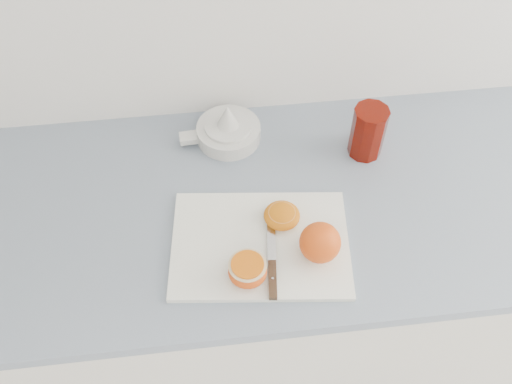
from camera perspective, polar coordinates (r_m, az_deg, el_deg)
The scene contains 8 objects.
counter at distance 1.67m, azimuth 5.69°, elevation -9.56°, with size 2.37×0.64×0.89m.
cutting_board at distance 1.21m, azimuth 0.43°, elevation -5.23°, with size 0.37×0.27×0.01m, color white.
whole_orange at distance 1.16m, azimuth 6.42°, elevation -5.05°, with size 0.08×0.08×0.08m.
half_orange at distance 1.14m, azimuth -0.85°, elevation -7.84°, with size 0.08×0.08×0.05m.
squeezed_shell at distance 1.22m, azimuth 2.60°, elevation -2.35°, with size 0.08×0.08×0.03m.
paring_knife at distance 1.16m, azimuth 1.65°, elevation -8.02°, with size 0.04×0.20×0.01m.
citrus_juicer at distance 1.39m, azimuth -2.85°, elevation 6.23°, with size 0.20×0.16×0.10m.
red_tumbler at distance 1.35m, azimuth 11.10°, elevation 5.78°, with size 0.08×0.08×0.13m.
Camera 1 is at (-0.12, 0.93, 1.91)m, focal length 40.00 mm.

